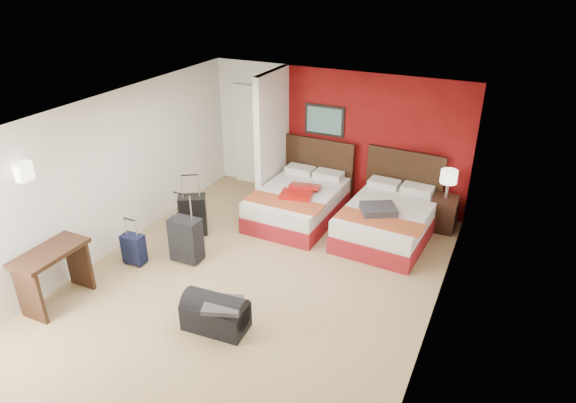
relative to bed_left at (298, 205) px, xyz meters
The scene contains 17 objects.
ground 2.12m from the bed_left, 83.43° to the right, with size 6.50×6.50×0.00m, color tan.
room_walls 1.66m from the bed_left, 150.15° to the right, with size 5.02×6.52×2.50m.
red_accent_panel 1.80m from the bed_left, 49.09° to the left, with size 3.50×0.04×2.50m, color maroon.
partition_wall 1.34m from the bed_left, 145.44° to the left, with size 0.12×1.20×2.50m, color silver.
entry_door 2.02m from the bed_left, 143.59° to the left, with size 0.82×0.06×2.05m, color silver.
bed_left is the anchor object (origin of this frame).
bed_right 1.64m from the bed_left, ahead, with size 1.34×1.92×0.58m, color silver.
red_suitcase_open 0.36m from the bed_left, 45.00° to the right, with size 0.53×0.73×0.09m, color #9E100D.
jacket_bundle 1.60m from the bed_left, 10.03° to the right, with size 0.54×0.43×0.13m, color #37373C.
nightstand 2.54m from the bed_left, 16.55° to the left, with size 0.43×0.43×0.61m, color black.
table_lamp 2.60m from the bed_left, 16.55° to the left, with size 0.28×0.28×0.50m, color beige.
suitcase_black 1.87m from the bed_left, 137.52° to the right, with size 0.45×0.28×0.68m, color black.
suitcase_charcoal 2.23m from the bed_left, 116.42° to the right, with size 0.47×0.29×0.69m, color black.
suitcase_navy 2.94m from the bed_left, 124.62° to the right, with size 0.34×0.21×0.47m, color black.
duffel_bag 3.19m from the bed_left, 84.92° to the right, with size 0.81×0.43×0.41m, color black.
jacket_draped 3.26m from the bed_left, 82.37° to the right, with size 0.46×0.39×0.06m, color #3B3C40.
desk 4.13m from the bed_left, 118.38° to the right, with size 0.49×0.99×0.82m, color #321B10.
Camera 1 is at (3.08, -5.38, 4.33)m, focal length 31.71 mm.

